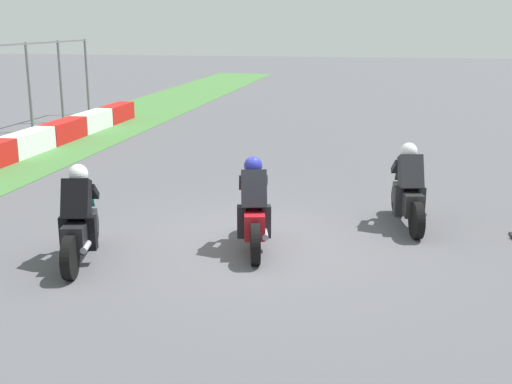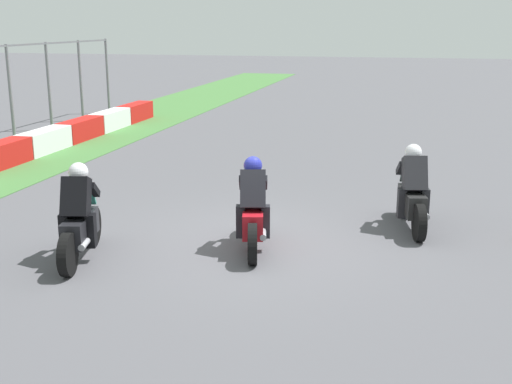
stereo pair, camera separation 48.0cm
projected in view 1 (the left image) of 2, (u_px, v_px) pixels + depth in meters
The scene contains 4 objects.
ground_plane at pixel (255, 244), 10.92m from camera, with size 120.00×120.00×0.00m, color #515056.
rider_lane_a at pixel (408, 193), 11.71m from camera, with size 2.03×0.64×1.51m.
rider_lane_b at pixel (254, 212), 10.53m from camera, with size 2.02×0.66×1.51m.
rider_lane_c at pixel (80, 223), 9.96m from camera, with size 2.02×0.66×1.51m.
Camera 1 is at (-10.15, -2.00, 3.59)m, focal length 46.00 mm.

